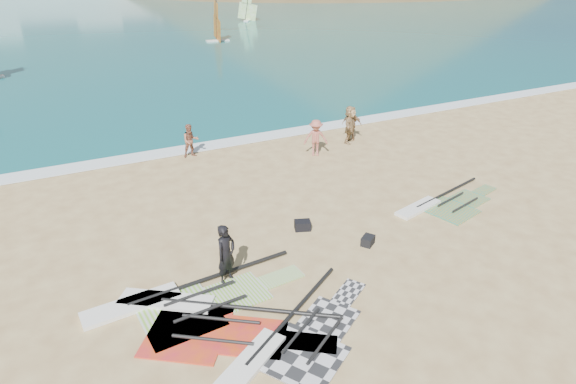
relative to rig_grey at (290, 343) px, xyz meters
name	(u,v)px	position (x,y,z in m)	size (l,w,h in m)	color
ground	(377,266)	(3.92, 1.78, -0.05)	(300.00, 300.00, 0.00)	#D0B97A
surf_line	(233,142)	(3.92, 14.08, -0.05)	(300.00, 1.20, 0.04)	white
rig_grey	(290,343)	(0.00, 0.00, 0.00)	(5.33, 3.90, 0.20)	#2A2A2C
rig_green	(182,301)	(-1.89, 2.76, 0.00)	(6.17, 2.51, 0.20)	#80C731
rig_orange	(443,204)	(8.55, 3.91, 0.00)	(5.12, 2.63, 0.20)	orange
rig_red	(204,318)	(-1.59, 1.80, 0.00)	(5.23, 4.78, 0.20)	red
gear_bag_near	(368,241)	(4.36, 2.90, 0.10)	(0.47, 0.34, 0.30)	black
gear_bag_far	(303,225)	(2.92, 4.73, 0.11)	(0.54, 0.38, 0.33)	black
person_wetsuit	(226,254)	(-0.44, 3.10, 0.87)	(0.67, 0.44, 1.85)	black
beachgoer_left	(191,141)	(1.48, 13.12, 0.74)	(0.77, 0.60, 1.59)	#945943
beachgoer_mid	(316,138)	(6.80, 10.63, 0.83)	(1.13, 0.65, 1.75)	#B05F50
beachgoer_back	(352,124)	(9.52, 11.68, 0.80)	(1.00, 0.42, 1.71)	#A67B54
beachgoer_right	(350,124)	(9.23, 11.41, 0.90)	(1.77, 0.56, 1.90)	tan
windsurfer_centre	(217,29)	(14.33, 46.06, 1.32)	(2.67, 3.20, 4.78)	white
windsurfer_right	(248,12)	(25.03, 62.99, 1.28)	(2.54, 2.47, 4.61)	white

